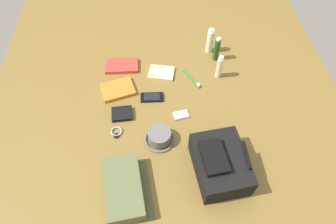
{
  "coord_description": "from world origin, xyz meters",
  "views": [
    {
      "loc": [
        0.89,
        -0.07,
        1.3
      ],
      "look_at": [
        0.0,
        0.0,
        0.04
      ],
      "focal_mm": 30.7,
      "sensor_mm": 36.0,
      "label": 1
    }
  ],
  "objects": [
    {
      "name": "travel_guidebook",
      "position": [
        -0.2,
        -0.28,
        0.01
      ],
      "size": [
        0.18,
        0.21,
        0.02
      ],
      "color": "orange",
      "rests_on": "ground_plane"
    },
    {
      "name": "wristwatch",
      "position": [
        0.08,
        -0.28,
        0.01
      ],
      "size": [
        0.07,
        0.06,
        0.01
      ],
      "color": "#99999E",
      "rests_on": "ground_plane"
    },
    {
      "name": "toothpaste_tube",
      "position": [
        -0.5,
        0.31,
        0.08
      ],
      "size": [
        0.04,
        0.04,
        0.17
      ],
      "color": "white",
      "rests_on": "ground_plane"
    },
    {
      "name": "shampoo_bottle",
      "position": [
        -0.42,
        0.34,
        0.08
      ],
      "size": [
        0.03,
        0.03,
        0.16
      ],
      "color": "#19471E",
      "rests_on": "ground_plane"
    },
    {
      "name": "media_player",
      "position": [
        -0.0,
        0.07,
        0.01
      ],
      "size": [
        0.07,
        0.09,
        0.01
      ],
      "color": "#B7B7BC",
      "rests_on": "ground_plane"
    },
    {
      "name": "backpack",
      "position": [
        0.33,
        0.22,
        0.07
      ],
      "size": [
        0.33,
        0.26,
        0.16
      ],
      "color": "black",
      "rests_on": "ground_plane"
    },
    {
      "name": "paperback_novel",
      "position": [
        -0.39,
        -0.26,
        0.01
      ],
      "size": [
        0.12,
        0.2,
        0.02
      ],
      "color": "red",
      "rests_on": "ground_plane"
    },
    {
      "name": "cell_phone",
      "position": [
        -0.13,
        -0.08,
        0.01
      ],
      "size": [
        0.07,
        0.13,
        0.01
      ],
      "color": "black",
      "rests_on": "ground_plane"
    },
    {
      "name": "wallet",
      "position": [
        -0.03,
        -0.25,
        0.01
      ],
      "size": [
        0.1,
        0.11,
        0.02
      ],
      "primitive_type": "cube",
      "rotation": [
        0.0,
        0.0,
        0.05
      ],
      "color": "black",
      "rests_on": "ground_plane"
    },
    {
      "name": "toiletry_pouch",
      "position": [
        0.41,
        -0.23,
        0.04
      ],
      "size": [
        0.31,
        0.23,
        0.08
      ],
      "color": "#56603D",
      "rests_on": "ground_plane"
    },
    {
      "name": "lotion_bottle",
      "position": [
        -0.27,
        0.32,
        0.08
      ],
      "size": [
        0.03,
        0.03,
        0.16
      ],
      "color": "beige",
      "rests_on": "ground_plane"
    },
    {
      "name": "notepad",
      "position": [
        -0.32,
        -0.01,
        0.01
      ],
      "size": [
        0.14,
        0.17,
        0.02
      ],
      "primitive_type": "cube",
      "rotation": [
        0.0,
        0.0,
        -0.22
      ],
      "color": "beige",
      "rests_on": "ground_plane"
    },
    {
      "name": "bucket_hat",
      "position": [
        0.14,
        -0.05,
        0.03
      ],
      "size": [
        0.16,
        0.16,
        0.07
      ],
      "color": "#5F5F5F",
      "rests_on": "ground_plane"
    },
    {
      "name": "ground_plane",
      "position": [
        0.0,
        0.0,
        -0.01
      ],
      "size": [
        2.64,
        2.02,
        0.02
      ],
      "primitive_type": "cube",
      "color": "brown",
      "rests_on": "ground"
    },
    {
      "name": "toothbrush",
      "position": [
        -0.25,
        0.17,
        0.01
      ],
      "size": [
        0.16,
        0.09,
        0.02
      ],
      "color": "#198C33",
      "rests_on": "ground_plane"
    }
  ]
}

